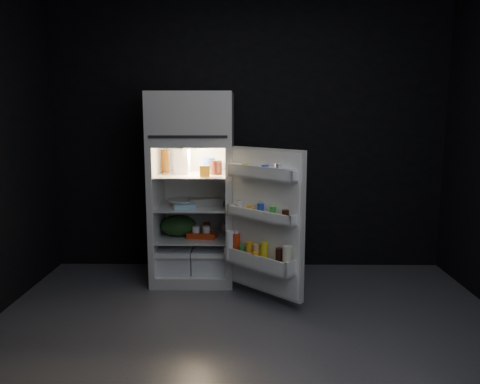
{
  "coord_description": "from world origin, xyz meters",
  "views": [
    {
      "loc": [
        -0.03,
        -3.09,
        1.58
      ],
      "look_at": [
        -0.08,
        1.0,
        0.9
      ],
      "focal_mm": 35.0,
      "sensor_mm": 36.0,
      "label": 1
    }
  ],
  "objects_px": {
    "refrigerator": "(193,181)",
    "fridge_door": "(263,224)",
    "milk_jug": "(182,161)",
    "egg_carton": "(205,202)",
    "yogurt_tray": "(202,235)"
  },
  "relations": [
    {
      "from": "milk_jug",
      "to": "egg_carton",
      "type": "bearing_deg",
      "value": -2.29
    },
    {
      "from": "refrigerator",
      "to": "fridge_door",
      "type": "relative_size",
      "value": 1.46
    },
    {
      "from": "fridge_door",
      "to": "yogurt_tray",
      "type": "distance_m",
      "value": 0.8
    },
    {
      "from": "fridge_door",
      "to": "yogurt_tray",
      "type": "relative_size",
      "value": 4.53
    },
    {
      "from": "milk_jug",
      "to": "egg_carton",
      "type": "distance_m",
      "value": 0.44
    },
    {
      "from": "egg_carton",
      "to": "yogurt_tray",
      "type": "bearing_deg",
      "value": -133.02
    },
    {
      "from": "egg_carton",
      "to": "milk_jug",
      "type": "bearing_deg",
      "value": 160.69
    },
    {
      "from": "refrigerator",
      "to": "yogurt_tray",
      "type": "distance_m",
      "value": 0.52
    },
    {
      "from": "fridge_door",
      "to": "egg_carton",
      "type": "height_order",
      "value": "fridge_door"
    },
    {
      "from": "refrigerator",
      "to": "egg_carton",
      "type": "distance_m",
      "value": 0.24
    },
    {
      "from": "milk_jug",
      "to": "yogurt_tray",
      "type": "bearing_deg",
      "value": -17.93
    },
    {
      "from": "refrigerator",
      "to": "fridge_door",
      "type": "distance_m",
      "value": 0.95
    },
    {
      "from": "fridge_door",
      "to": "yogurt_tray",
      "type": "height_order",
      "value": "fridge_door"
    },
    {
      "from": "milk_jug",
      "to": "yogurt_tray",
      "type": "height_order",
      "value": "milk_jug"
    },
    {
      "from": "fridge_door",
      "to": "milk_jug",
      "type": "relative_size",
      "value": 5.08
    }
  ]
}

